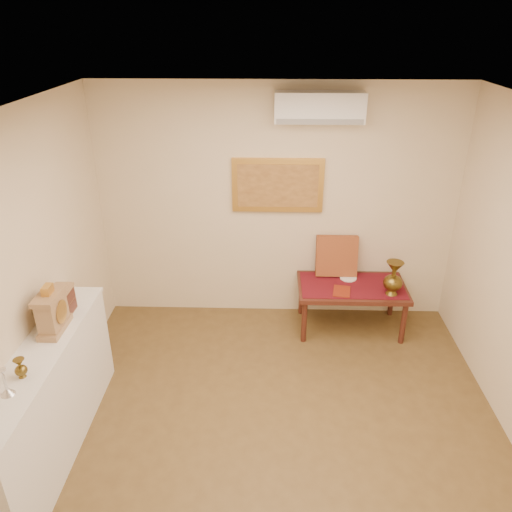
{
  "coord_description": "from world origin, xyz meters",
  "views": [
    {
      "loc": [
        -0.08,
        -3.02,
        3.29
      ],
      "look_at": [
        -0.2,
        1.15,
        1.26
      ],
      "focal_mm": 35.0,
      "sensor_mm": 36.0,
      "label": 1
    }
  ],
  "objects_px": {
    "low_table": "(352,291)",
    "mantel_clock": "(52,311)",
    "display_ledge": "(49,402)",
    "wooden_chest": "(63,300)",
    "brass_urn_tall": "(394,275)"
  },
  "relations": [
    {
      "from": "mantel_clock",
      "to": "low_table",
      "type": "xyz_separation_m",
      "value": [
        2.65,
        1.57,
        -0.67
      ]
    },
    {
      "from": "brass_urn_tall",
      "to": "wooden_chest",
      "type": "relative_size",
      "value": 1.9
    },
    {
      "from": "display_ledge",
      "to": "wooden_chest",
      "type": "relative_size",
      "value": 8.28
    },
    {
      "from": "display_ledge",
      "to": "low_table",
      "type": "bearing_deg",
      "value": 35.1
    },
    {
      "from": "display_ledge",
      "to": "mantel_clock",
      "type": "distance_m",
      "value": 0.73
    },
    {
      "from": "mantel_clock",
      "to": "wooden_chest",
      "type": "relative_size",
      "value": 1.68
    },
    {
      "from": "low_table",
      "to": "display_ledge",
      "type": "bearing_deg",
      "value": -144.9
    },
    {
      "from": "display_ledge",
      "to": "low_table",
      "type": "relative_size",
      "value": 1.68
    },
    {
      "from": "brass_urn_tall",
      "to": "display_ledge",
      "type": "distance_m",
      "value": 3.53
    },
    {
      "from": "display_ledge",
      "to": "brass_urn_tall",
      "type": "bearing_deg",
      "value": 29.01
    },
    {
      "from": "brass_urn_tall",
      "to": "low_table",
      "type": "height_order",
      "value": "brass_urn_tall"
    },
    {
      "from": "low_table",
      "to": "mantel_clock",
      "type": "bearing_deg",
      "value": -149.32
    },
    {
      "from": "low_table",
      "to": "wooden_chest",
      "type": "bearing_deg",
      "value": -153.81
    },
    {
      "from": "display_ledge",
      "to": "wooden_chest",
      "type": "bearing_deg",
      "value": 90.19
    },
    {
      "from": "brass_urn_tall",
      "to": "low_table",
      "type": "xyz_separation_m",
      "value": [
        -0.4,
        0.18,
        -0.31
      ]
    }
  ]
}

